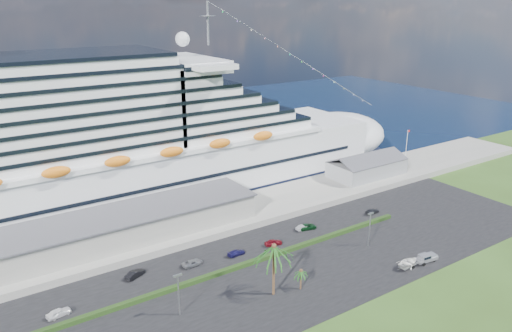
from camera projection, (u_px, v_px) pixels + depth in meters
ground at (326, 288)px, 98.67m from camera, size 420.00×420.00×0.00m
asphalt_lot at (292, 265)px, 107.31m from camera, size 140.00×38.00×0.12m
wharf at (224, 215)px, 129.88m from camera, size 240.00×20.00×1.80m
water at (111, 141)px, 201.02m from camera, size 420.00×160.00×0.02m
cruise_ship at (107, 148)px, 132.38m from camera, size 191.00×38.00×54.00m
terminal_building at (130, 224)px, 115.35m from camera, size 61.00×15.00×6.30m
port_shed at (367, 167)px, 156.27m from camera, size 24.00×12.31×7.37m
flagpole at (406, 146)px, 164.58m from camera, size 1.08×0.16×12.00m
hedge at (248, 263)px, 106.85m from camera, size 88.00×1.10×0.90m
lamp_post_left at (178, 290)px, 88.47m from camera, size 1.60×0.35×8.27m
lamp_post_right at (370, 225)px, 113.85m from camera, size 1.60×0.35×8.27m
palm_tall at (274, 252)px, 93.61m from camera, size 8.82×8.82×11.13m
palm_short at (301, 273)px, 97.09m from camera, size 3.53×3.53×4.56m
parked_car_0 at (59, 313)px, 89.49m from camera, size 4.65×2.56×1.50m
parked_car_1 at (135, 274)px, 102.14m from camera, size 4.71×3.17×1.47m
parked_car_2 at (193, 263)px, 106.63m from camera, size 4.72×2.41×1.28m
parked_car_3 at (236, 253)px, 110.95m from camera, size 4.32×1.93×1.23m
parked_car_4 at (273, 242)px, 115.49m from camera, size 4.38×2.39×1.41m
parked_car_5 at (303, 227)px, 123.23m from camera, size 3.88×1.36×1.28m
parked_car_6 at (307, 227)px, 123.62m from camera, size 5.14×3.26×1.32m
parked_car_7 at (372, 211)px, 132.69m from camera, size 4.25×1.81×1.22m
pickup_truck at (426, 258)px, 107.94m from camera, size 5.61×2.61×1.91m
boat_trailer at (409, 262)px, 105.72m from camera, size 6.34×4.36×1.79m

